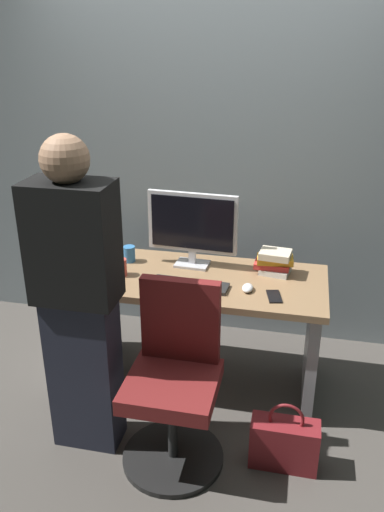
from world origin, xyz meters
The scene contains 13 objects.
ground_plane centered at (0.00, 0.00, 0.00)m, with size 9.00×9.00×0.00m, color #4C4742.
wall_back centered at (0.00, 0.73, 1.50)m, with size 6.40×0.10×3.00m, color gray.
desk centered at (0.00, 0.00, 0.51)m, with size 1.53×0.66×0.72m.
office_chair centered at (0.04, -0.63, 0.43)m, with size 0.52×0.52×0.94m.
person_at_desk centered at (-0.44, -0.62, 0.84)m, with size 0.40×0.24×1.64m.
monitor centered at (-0.04, 0.15, 0.98)m, with size 0.54×0.15×0.46m.
keyboard centered at (0.01, -0.13, 0.73)m, with size 0.43×0.13×0.02m, color #262626.
mouse centered at (0.33, -0.11, 0.74)m, with size 0.06×0.10×0.03m, color white.
cup_near_keyboard centered at (-0.42, -0.07, 0.77)m, with size 0.07×0.07×0.10m, color #D84C3F.
cup_by_monitor centered at (-0.44, 0.13, 0.77)m, with size 0.07×0.07×0.10m, color #3372B2.
book_stack centered at (0.45, 0.14, 0.80)m, with size 0.23×0.18×0.14m.
cell_phone centered at (0.47, -0.16, 0.73)m, with size 0.07×0.14×0.01m, color black.
handbag centered at (0.59, -0.60, 0.14)m, with size 0.34×0.14×0.38m.
Camera 1 is at (0.58, -2.69, 2.04)m, focal length 36.79 mm.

